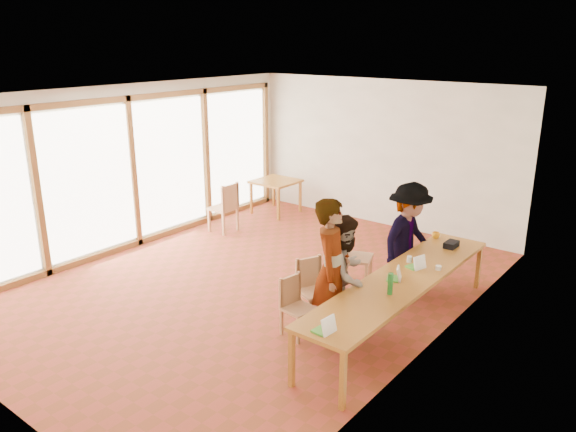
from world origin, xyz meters
name	(u,v)px	position (x,y,z in m)	size (l,w,h in m)	color
ground	(255,284)	(0.00, 0.00, 0.00)	(8.00, 8.00, 0.00)	#973724
wall_back	(382,154)	(0.00, 4.00, 1.50)	(6.00, 0.10, 3.00)	#F0E7CF
wall_right	(439,235)	(3.00, 0.00, 1.50)	(0.10, 8.00, 3.00)	#F0E7CF
window_wall	(132,168)	(-2.96, 0.00, 1.50)	(0.10, 8.00, 3.00)	white
ceiling	(251,92)	(0.00, 0.00, 3.02)	(6.00, 8.00, 0.04)	white
communal_table	(402,281)	(2.50, 0.13, 0.70)	(0.80, 4.00, 0.75)	#B37327
side_table	(276,184)	(-2.19, 3.20, 0.67)	(0.90, 0.90, 0.75)	#B37327
chair_near	(294,299)	(1.44, -0.83, 0.49)	(0.43, 0.43, 0.43)	tan
chair_mid	(312,282)	(1.35, -0.31, 0.53)	(0.54, 0.54, 0.46)	tan
chair_far	(350,249)	(1.19, 0.93, 0.61)	(0.59, 0.59, 0.53)	tan
chair_empty	(400,254)	(1.81, 1.43, 0.51)	(0.42, 0.42, 0.45)	tan
chair_spare	(227,203)	(-2.12, 1.57, 0.62)	(0.47, 0.47, 0.54)	tan
person_near	(332,271)	(1.89, -0.64, 0.95)	(0.70, 0.46, 1.91)	gray
person_mid	(345,274)	(1.92, -0.35, 0.81)	(0.79, 0.61, 1.62)	gray
person_far	(408,240)	(2.06, 1.17, 0.88)	(1.14, 0.66, 1.77)	gray
laptop_near	(326,328)	(2.52, -1.67, 0.80)	(0.21, 0.24, 0.19)	green
laptop_mid	(396,276)	(2.45, 0.03, 0.80)	(0.25, 0.26, 0.18)	green
laptop_far	(417,265)	(2.50, 0.56, 0.80)	(0.25, 0.27, 0.19)	green
yellow_mug	(436,235)	(2.19, 1.85, 0.80)	(0.12, 0.12, 0.10)	#FCA713
green_bottle	(390,284)	(2.60, -0.41, 0.89)	(0.07, 0.07, 0.28)	#20752C
clear_glass	(409,259)	(2.32, 0.69, 0.80)	(0.07, 0.07, 0.09)	silver
condiment_cup	(438,268)	(2.76, 0.69, 0.78)	(0.08, 0.08, 0.06)	white
pink_phone	(420,261)	(2.42, 0.81, 0.76)	(0.05, 0.10, 0.01)	#DF3A96
black_pouch	(451,244)	(2.55, 1.62, 0.80)	(0.16, 0.26, 0.09)	black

